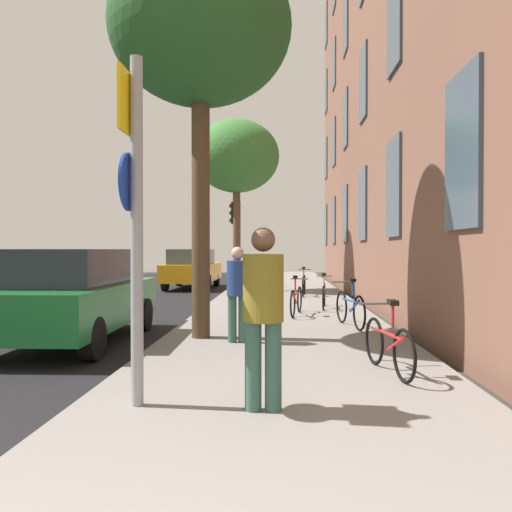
% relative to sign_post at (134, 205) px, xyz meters
% --- Properties ---
extents(ground_plane, '(41.80, 41.80, 0.00)m').
position_rel_sign_post_xyz_m(ground_plane, '(-2.03, 10.86, -2.06)').
color(ground_plane, '#332D28').
extents(road_asphalt, '(7.00, 38.00, 0.01)m').
position_rel_sign_post_xyz_m(road_asphalt, '(-4.13, 10.86, -2.05)').
color(road_asphalt, black).
rests_on(road_asphalt, ground).
extents(sidewalk, '(4.20, 38.00, 0.12)m').
position_rel_sign_post_xyz_m(sidewalk, '(1.47, 10.86, -2.00)').
color(sidewalk, gray).
rests_on(sidewalk, ground).
extents(sign_post, '(0.16, 0.60, 3.36)m').
position_rel_sign_post_xyz_m(sign_post, '(0.00, 0.00, 0.00)').
color(sign_post, gray).
rests_on(sign_post, sidewalk).
extents(traffic_light, '(0.43, 0.24, 3.29)m').
position_rel_sign_post_xyz_m(traffic_light, '(-0.24, 14.05, 0.33)').
color(traffic_light, black).
rests_on(traffic_light, sidewalk).
extents(tree_near, '(3.10, 3.10, 6.60)m').
position_rel_sign_post_xyz_m(tree_near, '(0.04, 3.86, 3.30)').
color(tree_near, '#4C3823').
rests_on(tree_near, sidewalk).
extents(tree_far, '(3.12, 3.12, 6.24)m').
position_rel_sign_post_xyz_m(tree_far, '(-0.22, 14.00, 2.94)').
color(tree_far, brown).
rests_on(tree_far, sidewalk).
extents(bicycle_0, '(0.45, 1.55, 0.91)m').
position_rel_sign_post_xyz_m(bicycle_0, '(2.71, 1.42, -1.59)').
color(bicycle_0, black).
rests_on(bicycle_0, sidewalk).
extents(bicycle_1, '(0.49, 1.71, 0.95)m').
position_rel_sign_post_xyz_m(bicycle_1, '(2.75, 5.21, -1.57)').
color(bicycle_1, black).
rests_on(bicycle_1, sidewalk).
extents(bicycle_2, '(0.47, 1.68, 0.91)m').
position_rel_sign_post_xyz_m(bicycle_2, '(1.76, 6.97, -1.58)').
color(bicycle_2, black).
rests_on(bicycle_2, sidewalk).
extents(bicycle_3, '(0.42, 1.70, 0.90)m').
position_rel_sign_post_xyz_m(bicycle_3, '(2.51, 8.43, -1.59)').
color(bicycle_3, black).
rests_on(bicycle_3, sidewalk).
extents(bicycle_4, '(0.42, 1.63, 0.95)m').
position_rel_sign_post_xyz_m(bicycle_4, '(2.15, 11.94, -1.57)').
color(bicycle_4, black).
rests_on(bicycle_4, sidewalk).
extents(pedestrian_0, '(0.52, 0.52, 1.71)m').
position_rel_sign_post_xyz_m(pedestrian_0, '(1.25, -0.11, -0.96)').
color(pedestrian_0, '#33594C').
rests_on(pedestrian_0, sidewalk).
extents(pedestrian_1, '(0.43, 0.43, 1.55)m').
position_rel_sign_post_xyz_m(pedestrian_1, '(0.71, 3.43, -1.05)').
color(pedestrian_1, '#33594C').
rests_on(pedestrian_1, sidewalk).
extents(car_0, '(1.95, 4.41, 1.62)m').
position_rel_sign_post_xyz_m(car_0, '(-2.19, 3.78, -1.21)').
color(car_0, '#19662D').
rests_on(car_0, road_asphalt).
extents(car_1, '(1.92, 4.46, 1.62)m').
position_rel_sign_post_xyz_m(car_1, '(-2.26, 16.36, -1.21)').
color(car_1, orange).
rests_on(car_1, road_asphalt).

